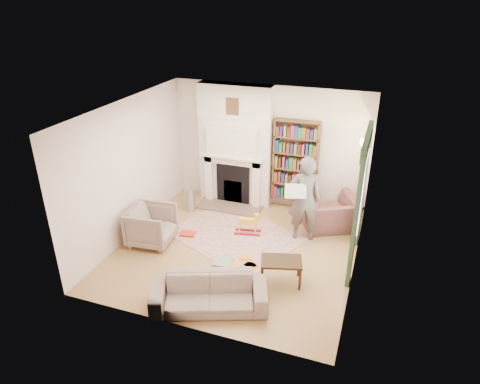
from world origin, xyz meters
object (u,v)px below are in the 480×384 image
at_px(paraffin_heater, 190,199).
at_px(rocking_horse, 248,224).
at_px(man_reading, 305,199).
at_px(armchair_left, 151,225).
at_px(coffee_table, 281,271).
at_px(armchair_reading, 330,213).
at_px(bookcase, 295,161).
at_px(sofa, 209,293).

distance_m(paraffin_heater, rocking_horse, 1.70).
bearing_deg(man_reading, armchair_left, 5.93).
relative_size(paraffin_heater, rocking_horse, 1.00).
distance_m(coffee_table, paraffin_heater, 3.29).
height_order(coffee_table, paraffin_heater, paraffin_heater).
bearing_deg(man_reading, paraffin_heater, -24.18).
bearing_deg(armchair_reading, bookcase, -61.99).
bearing_deg(sofa, rocking_horse, 72.61).
height_order(armchair_left, rocking_horse, armchair_left).
distance_m(man_reading, coffee_table, 1.71).
distance_m(armchair_reading, armchair_left, 3.72).
distance_m(bookcase, armchair_left, 3.45).
bearing_deg(rocking_horse, armchair_left, -162.24).
height_order(armchair_reading, rocking_horse, armchair_reading).
bearing_deg(man_reading, coffee_table, 71.71).
distance_m(sofa, man_reading, 2.83).
relative_size(bookcase, man_reading, 1.03).
height_order(coffee_table, rocking_horse, rocking_horse).
height_order(man_reading, rocking_horse, man_reading).
xyz_separation_m(coffee_table, paraffin_heater, (-2.66, 1.93, 0.05)).
bearing_deg(armchair_reading, man_reading, 25.55).
xyz_separation_m(bookcase, paraffin_heater, (-2.22, -0.88, -0.90)).
xyz_separation_m(armchair_reading, paraffin_heater, (-3.16, -0.24, -0.08)).
relative_size(man_reading, coffee_table, 2.56).
relative_size(armchair_reading, paraffin_heater, 1.98).
relative_size(armchair_reading, coffee_table, 1.56).
distance_m(bookcase, coffee_table, 3.00).
xyz_separation_m(sofa, paraffin_heater, (-1.74, 2.95, 0.01)).
relative_size(bookcase, armchair_reading, 1.70).
height_order(bookcase, paraffin_heater, bookcase).
distance_m(armchair_left, paraffin_heater, 1.54).
relative_size(armchair_left, rocking_horse, 1.55).
relative_size(coffee_table, paraffin_heater, 1.27).
xyz_separation_m(sofa, rocking_horse, (-0.14, 2.37, -0.03)).
bearing_deg(paraffin_heater, armchair_left, -94.15).
xyz_separation_m(sofa, man_reading, (0.96, 2.59, 0.63)).
bearing_deg(armchair_reading, coffee_table, 49.64).
xyz_separation_m(armchair_left, rocking_horse, (1.71, 0.95, -0.15)).
bearing_deg(coffee_table, bookcase, 83.69).
relative_size(armchair_reading, rocking_horse, 1.98).
xyz_separation_m(armchair_left, man_reading, (2.82, 1.17, 0.51)).
distance_m(man_reading, paraffin_heater, 2.80).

